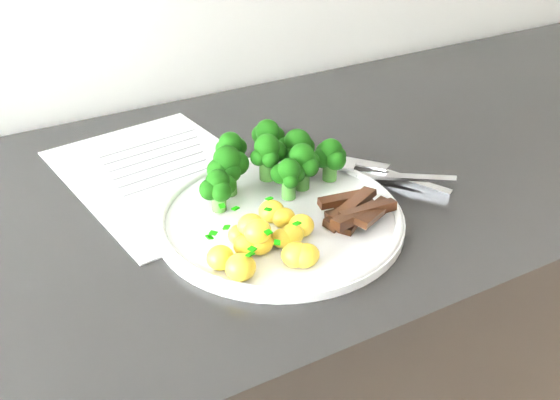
{
  "coord_description": "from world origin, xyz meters",
  "views": [
    {
      "loc": [
        -0.38,
        1.08,
        1.26
      ],
      "look_at": [
        -0.09,
        1.6,
        0.89
      ],
      "focal_mm": 41.82,
      "sensor_mm": 36.0,
      "label": 1
    }
  ],
  "objects_px": {
    "potatoes": "(266,238)",
    "beef_strips": "(355,211)",
    "broccoli": "(272,159)",
    "plate": "(280,217)",
    "knife": "(396,177)",
    "fork": "(385,173)",
    "recipe_paper": "(164,175)"
  },
  "relations": [
    {
      "from": "potatoes",
      "to": "beef_strips",
      "type": "distance_m",
      "value": 0.11
    },
    {
      "from": "broccoli",
      "to": "potatoes",
      "type": "xyz_separation_m",
      "value": [
        -0.07,
        -0.11,
        -0.02
      ]
    },
    {
      "from": "plate",
      "to": "potatoes",
      "type": "relative_size",
      "value": 2.19
    },
    {
      "from": "plate",
      "to": "potatoes",
      "type": "xyz_separation_m",
      "value": [
        -0.04,
        -0.05,
        0.02
      ]
    },
    {
      "from": "knife",
      "to": "fork",
      "type": "bearing_deg",
      "value": 177.22
    },
    {
      "from": "beef_strips",
      "to": "broccoli",
      "type": "bearing_deg",
      "value": 113.57
    },
    {
      "from": "knife",
      "to": "beef_strips",
      "type": "bearing_deg",
      "value": -151.1
    },
    {
      "from": "plate",
      "to": "potatoes",
      "type": "bearing_deg",
      "value": -131.5
    },
    {
      "from": "broccoli",
      "to": "fork",
      "type": "relative_size",
      "value": 1.39
    },
    {
      "from": "broccoli",
      "to": "knife",
      "type": "bearing_deg",
      "value": -19.88
    },
    {
      "from": "potatoes",
      "to": "beef_strips",
      "type": "bearing_deg",
      "value": 1.75
    },
    {
      "from": "beef_strips",
      "to": "fork",
      "type": "height_order",
      "value": "beef_strips"
    },
    {
      "from": "recipe_paper",
      "to": "broccoli",
      "type": "xyz_separation_m",
      "value": [
        0.1,
        -0.1,
        0.04
      ]
    },
    {
      "from": "recipe_paper",
      "to": "fork",
      "type": "bearing_deg",
      "value": -34.41
    },
    {
      "from": "recipe_paper",
      "to": "potatoes",
      "type": "xyz_separation_m",
      "value": [
        0.03,
        -0.21,
        0.02
      ]
    },
    {
      "from": "plate",
      "to": "broccoli",
      "type": "height_order",
      "value": "broccoli"
    },
    {
      "from": "broccoli",
      "to": "knife",
      "type": "relative_size",
      "value": 1.13
    },
    {
      "from": "broccoli",
      "to": "knife",
      "type": "height_order",
      "value": "broccoli"
    },
    {
      "from": "beef_strips",
      "to": "plate",
      "type": "bearing_deg",
      "value": 146.63
    },
    {
      "from": "plate",
      "to": "recipe_paper",
      "type": "bearing_deg",
      "value": 114.73
    },
    {
      "from": "plate",
      "to": "broccoli",
      "type": "distance_m",
      "value": 0.08
    },
    {
      "from": "recipe_paper",
      "to": "beef_strips",
      "type": "xyz_separation_m",
      "value": [
        0.14,
        -0.21,
        0.02
      ]
    },
    {
      "from": "recipe_paper",
      "to": "plate",
      "type": "xyz_separation_m",
      "value": [
        0.07,
        -0.16,
        0.01
      ]
    },
    {
      "from": "broccoli",
      "to": "fork",
      "type": "distance_m",
      "value": 0.14
    },
    {
      "from": "plate",
      "to": "knife",
      "type": "xyz_separation_m",
      "value": [
        0.17,
        0.01,
        0.0
      ]
    },
    {
      "from": "recipe_paper",
      "to": "beef_strips",
      "type": "relative_size",
      "value": 3.74
    },
    {
      "from": "beef_strips",
      "to": "fork",
      "type": "distance_m",
      "value": 0.1
    },
    {
      "from": "beef_strips",
      "to": "recipe_paper",
      "type": "bearing_deg",
      "value": 124.6
    },
    {
      "from": "knife",
      "to": "potatoes",
      "type": "bearing_deg",
      "value": -164.68
    },
    {
      "from": "broccoli",
      "to": "potatoes",
      "type": "relative_size",
      "value": 1.5
    },
    {
      "from": "potatoes",
      "to": "beef_strips",
      "type": "height_order",
      "value": "potatoes"
    },
    {
      "from": "recipe_paper",
      "to": "plate",
      "type": "height_order",
      "value": "plate"
    }
  ]
}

